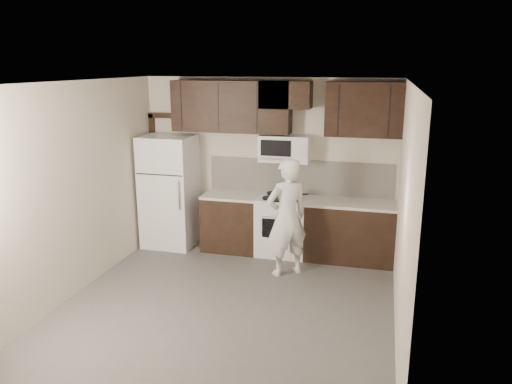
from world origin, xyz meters
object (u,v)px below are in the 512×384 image
at_px(stove, 282,225).
at_px(microwave, 285,148).
at_px(person, 287,217).
at_px(refrigerator, 170,191).

height_order(stove, microwave, microwave).
bearing_deg(stove, person, -74.05).
height_order(stove, person, person).
distance_m(refrigerator, person, 2.19).
distance_m(stove, person, 0.88).
bearing_deg(microwave, person, -76.08).
height_order(refrigerator, person, refrigerator).
xyz_separation_m(microwave, refrigerator, (-1.85, -0.17, -0.75)).
bearing_deg(person, microwave, -114.78).
bearing_deg(microwave, stove, -89.90).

